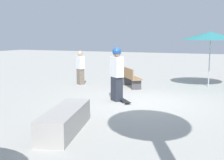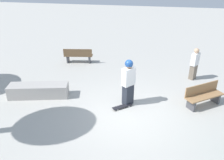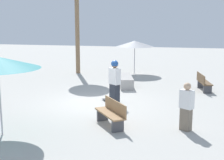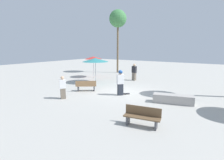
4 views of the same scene
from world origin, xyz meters
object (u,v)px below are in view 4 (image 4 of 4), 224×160
object	(u,v)px
skateboard	(124,94)
bench_far	(86,86)
bench_near	(142,117)
bystander_far	(134,72)
concrete_ledge	(173,99)
shade_umbrella_teal	(95,60)
skater_main	(120,82)
shade_umbrella_red	(93,58)
palm_tree_left	(118,20)
bystander_watching	(63,87)

from	to	relation	value
skateboard	bench_far	size ratio (longest dim) A/B	0.48
bench_near	bystander_far	bearing A→B (deg)	-71.66
concrete_ledge	bystander_far	bearing A→B (deg)	-44.66
bench_far	shade_umbrella_teal	xyz separation A→B (m)	(1.56, -3.06, 1.79)
concrete_ledge	shade_umbrella_teal	size ratio (longest dim) A/B	0.99
skater_main	skateboard	size ratio (longest dim) A/B	2.49
shade_umbrella_teal	skater_main	bearing A→B (deg)	150.11
skateboard	bystander_far	world-z (taller)	bystander_far
concrete_ledge	bystander_far	world-z (taller)	bystander_far
bench_far	shade_umbrella_red	world-z (taller)	shade_umbrella_red
shade_umbrella_teal	palm_tree_left	distance (m)	8.71
concrete_ledge	bystander_watching	bearing A→B (deg)	26.54
bystander_far	bystander_watching	bearing A→B (deg)	-83.75
concrete_ledge	bystander_watching	distance (m)	7.14
bench_far	shade_umbrella_teal	world-z (taller)	shade_umbrella_teal
bench_near	palm_tree_left	world-z (taller)	palm_tree_left
bench_far	shade_umbrella_red	xyz separation A→B (m)	(3.76, -5.35, 1.80)
concrete_ledge	bystander_far	distance (m)	7.77
concrete_ledge	skateboard	bearing A→B (deg)	-1.47
concrete_ledge	bench_near	bearing A→B (deg)	86.65
concrete_ledge	palm_tree_left	xyz separation A→B (m)	(10.03, -9.32, 6.67)
skater_main	palm_tree_left	distance (m)	12.93
palm_tree_left	bystander_far	xyz separation A→B (m)	(-4.52, 3.87, -6.07)
bench_near	skateboard	bearing A→B (deg)	-62.02
skateboard	bystander_watching	world-z (taller)	bystander_watching
skateboard	palm_tree_left	distance (m)	13.22
skater_main	concrete_ledge	bearing A→B (deg)	-48.16
skater_main	bench_far	xyz separation A→B (m)	(2.83, 0.54, -0.56)
shade_umbrella_teal	palm_tree_left	world-z (taller)	palm_tree_left
shade_umbrella_red	bystander_far	size ratio (longest dim) A/B	1.36
skater_main	concrete_ledge	world-z (taller)	skater_main
skater_main	bench_far	distance (m)	2.94
concrete_ledge	bystander_far	size ratio (longest dim) A/B	1.42
skater_main	shade_umbrella_teal	world-z (taller)	shade_umbrella_teal
skateboard	concrete_ledge	distance (m)	3.53
palm_tree_left	bystander_watching	world-z (taller)	palm_tree_left
bystander_watching	shade_umbrella_red	bearing A→B (deg)	-119.60
skater_main	shade_umbrella_red	bearing A→B (deg)	91.89
bench_near	shade_umbrella_teal	size ratio (longest dim) A/B	0.66
skateboard	bench_far	distance (m)	3.13
bench_far	bystander_watching	distance (m)	2.43
shade_umbrella_teal	shade_umbrella_red	xyz separation A→B (m)	(2.20, -2.29, 0.02)
bench_near	bench_far	bearing A→B (deg)	-37.97
bench_near	concrete_ledge	bearing A→B (deg)	-104.20
shade_umbrella_red	bench_far	bearing A→B (deg)	125.10
concrete_ledge	bench_far	bearing A→B (deg)	6.88
shade_umbrella_red	concrete_ledge	bearing A→B (deg)	156.03
concrete_ledge	bench_far	size ratio (longest dim) A/B	1.61
palm_tree_left	bystander_far	world-z (taller)	palm_tree_left
bench_far	palm_tree_left	size ratio (longest dim) A/B	0.19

